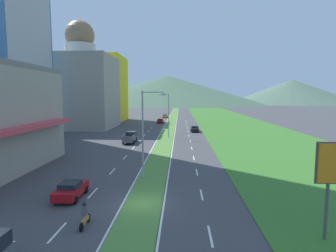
{
  "coord_description": "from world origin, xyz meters",
  "views": [
    {
      "loc": [
        3.11,
        -22.11,
        9.13
      ],
      "look_at": [
        0.49,
        35.48,
        2.7
      ],
      "focal_mm": 29.28,
      "sensor_mm": 36.0,
      "label": 1
    }
  ],
  "objects_px": {
    "car_0": "(160,121)",
    "car_1": "(195,129)",
    "street_lamp_near": "(145,130)",
    "pickup_truck_1": "(130,137)",
    "street_lamp_mid": "(167,113)",
    "car_3": "(71,189)",
    "motorcycle_rider": "(85,217)",
    "car_2": "(165,116)"
  },
  "relations": [
    {
      "from": "car_0",
      "to": "car_1",
      "type": "height_order",
      "value": "car_0"
    },
    {
      "from": "street_lamp_near",
      "to": "pickup_truck_1",
      "type": "xyz_separation_m",
      "value": [
        -6.02,
        23.44,
        -4.51
      ]
    },
    {
      "from": "street_lamp_mid",
      "to": "car_1",
      "type": "bearing_deg",
      "value": 56.78
    },
    {
      "from": "car_0",
      "to": "street_lamp_mid",
      "type": "bearing_deg",
      "value": -173.06
    },
    {
      "from": "pickup_truck_1",
      "to": "street_lamp_near",
      "type": "bearing_deg",
      "value": -165.6
    },
    {
      "from": "street_lamp_near",
      "to": "car_3",
      "type": "relative_size",
      "value": 2.28
    },
    {
      "from": "car_3",
      "to": "motorcycle_rider",
      "type": "distance_m",
      "value": 6.14
    },
    {
      "from": "street_lamp_near",
      "to": "car_2",
      "type": "xyz_separation_m",
      "value": [
        -2.6,
        84.16,
        -4.77
      ]
    },
    {
      "from": "street_lamp_mid",
      "to": "car_1",
      "type": "height_order",
      "value": "street_lamp_mid"
    },
    {
      "from": "car_2",
      "to": "motorcycle_rider",
      "type": "height_order",
      "value": "motorcycle_rider"
    },
    {
      "from": "pickup_truck_1",
      "to": "car_3",
      "type": "bearing_deg",
      "value": -179.89
    },
    {
      "from": "street_lamp_near",
      "to": "motorcycle_rider",
      "type": "bearing_deg",
      "value": -104.48
    },
    {
      "from": "car_3",
      "to": "pickup_truck_1",
      "type": "relative_size",
      "value": 0.78
    },
    {
      "from": "street_lamp_near",
      "to": "street_lamp_mid",
      "type": "bearing_deg",
      "value": 88.3
    },
    {
      "from": "car_1",
      "to": "motorcycle_rider",
      "type": "xyz_separation_m",
      "value": [
        -10.27,
        -51.23,
        -0.02
      ]
    },
    {
      "from": "car_2",
      "to": "car_0",
      "type": "bearing_deg",
      "value": 179.24
    },
    {
      "from": "car_1",
      "to": "car_2",
      "type": "bearing_deg",
      "value": -167.17
    },
    {
      "from": "street_lamp_near",
      "to": "car_0",
      "type": "height_order",
      "value": "street_lamp_near"
    },
    {
      "from": "car_1",
      "to": "car_3",
      "type": "distance_m",
      "value": 47.85
    },
    {
      "from": "street_lamp_mid",
      "to": "car_0",
      "type": "xyz_separation_m",
      "value": [
        -3.8,
        31.21,
        -4.61
      ]
    },
    {
      "from": "motorcycle_rider",
      "to": "street_lamp_near",
      "type": "bearing_deg",
      "value": -14.48
    },
    {
      "from": "street_lamp_mid",
      "to": "car_3",
      "type": "height_order",
      "value": "street_lamp_mid"
    },
    {
      "from": "motorcycle_rider",
      "to": "car_1",
      "type": "bearing_deg",
      "value": -11.33
    },
    {
      "from": "car_1",
      "to": "pickup_truck_1",
      "type": "xyz_separation_m",
      "value": [
        -13.43,
        -16.75,
        0.22
      ]
    },
    {
      "from": "car_0",
      "to": "car_1",
      "type": "bearing_deg",
      "value": -154.11
    },
    {
      "from": "car_3",
      "to": "motorcycle_rider",
      "type": "relative_size",
      "value": 2.12
    },
    {
      "from": "motorcycle_rider",
      "to": "pickup_truck_1",
      "type": "bearing_deg",
      "value": 5.25
    },
    {
      "from": "car_1",
      "to": "car_3",
      "type": "relative_size",
      "value": 1.04
    },
    {
      "from": "street_lamp_near",
      "to": "motorcycle_rider",
      "type": "height_order",
      "value": "street_lamp_near"
    },
    {
      "from": "street_lamp_mid",
      "to": "motorcycle_rider",
      "type": "bearing_deg",
      "value": -95.19
    },
    {
      "from": "car_0",
      "to": "motorcycle_rider",
      "type": "relative_size",
      "value": 2.23
    },
    {
      "from": "car_0",
      "to": "car_1",
      "type": "distance_m",
      "value": 23.63
    },
    {
      "from": "street_lamp_mid",
      "to": "car_0",
      "type": "distance_m",
      "value": 31.78
    },
    {
      "from": "car_2",
      "to": "pickup_truck_1",
      "type": "xyz_separation_m",
      "value": [
        -3.42,
        -60.72,
        0.26
      ]
    },
    {
      "from": "car_2",
      "to": "car_1",
      "type": "bearing_deg",
      "value": -167.17
    },
    {
      "from": "car_3",
      "to": "street_lamp_mid",
      "type": "bearing_deg",
      "value": -10.79
    },
    {
      "from": "motorcycle_rider",
      "to": "street_lamp_mid",
      "type": "bearing_deg",
      "value": -5.19
    },
    {
      "from": "street_lamp_near",
      "to": "car_0",
      "type": "relative_size",
      "value": 2.16
    },
    {
      "from": "car_3",
      "to": "motorcycle_rider",
      "type": "height_order",
      "value": "motorcycle_rider"
    },
    {
      "from": "car_3",
      "to": "pickup_truck_1",
      "type": "height_order",
      "value": "pickup_truck_1"
    },
    {
      "from": "street_lamp_mid",
      "to": "car_1",
      "type": "relative_size",
      "value": 2.15
    },
    {
      "from": "street_lamp_near",
      "to": "car_1",
      "type": "xyz_separation_m",
      "value": [
        7.42,
        40.19,
        -4.73
      ]
    }
  ]
}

